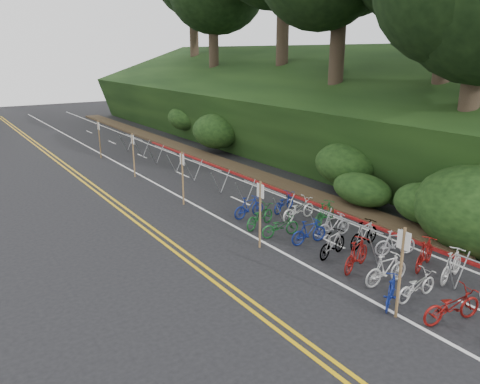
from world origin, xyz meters
name	(u,v)px	position (x,y,z in m)	size (l,w,h in m)	color
ground	(350,313)	(0.00, 0.00, 0.00)	(120.00, 120.00, 0.00)	black
road_markings	(194,209)	(0.63, 10.10, 0.00)	(7.47, 80.00, 0.01)	gold
red_curb	(259,182)	(5.70, 12.00, 0.05)	(0.25, 28.00, 0.10)	maroon
embankment	(283,113)	(12.96, 19.04, 2.57)	(14.30, 48.14, 9.11)	black
bike_racks_rest	(206,171)	(3.00, 13.00, 0.85)	(1.14, 23.00, 1.17)	gray
signpost_near	(401,267)	(0.88, -0.80, 1.46)	(0.08, 0.40, 2.56)	brown
signposts_rest	(155,162)	(0.60, 14.00, 1.43)	(0.08, 18.40, 2.50)	brown
bike_front	(391,291)	(1.25, -0.31, 0.44)	(1.46, 0.41, 0.88)	navy
bike_valet	(363,245)	(2.99, 2.30, 0.48)	(3.50, 12.69, 1.06)	#9E9EA3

